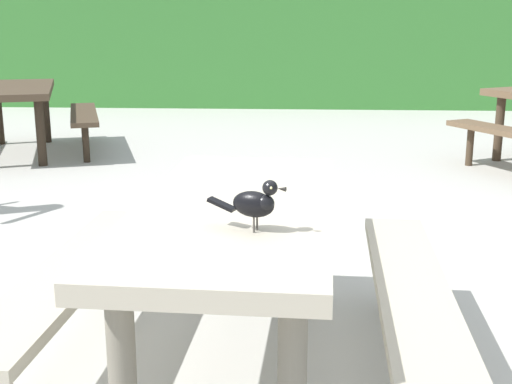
% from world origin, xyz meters
% --- Properties ---
extents(ground_plane, '(60.00, 60.00, 0.00)m').
position_xyz_m(ground_plane, '(0.00, 0.00, 0.00)').
color(ground_plane, '#B7B5AD').
extents(hedge_wall, '(28.00, 1.55, 2.12)m').
position_xyz_m(hedge_wall, '(0.00, 9.24, 1.06)').
color(hedge_wall, '#387A33').
rests_on(hedge_wall, ground).
extents(picnic_table_foreground, '(1.76, 1.83, 0.74)m').
position_xyz_m(picnic_table_foreground, '(0.03, -0.15, 0.56)').
color(picnic_table_foreground, '#B2A893').
rests_on(picnic_table_foreground, ground).
extents(bird_grackle, '(0.28, 0.13, 0.18)m').
position_xyz_m(bird_grackle, '(0.14, -0.53, 0.84)').
color(bird_grackle, black).
rests_on(bird_grackle, picnic_table_foreground).
extents(picnic_table_mid_left, '(2.12, 2.14, 0.74)m').
position_xyz_m(picnic_table_mid_left, '(-2.75, 4.47, 0.56)').
color(picnic_table_mid_left, '#473828').
rests_on(picnic_table_mid_left, ground).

